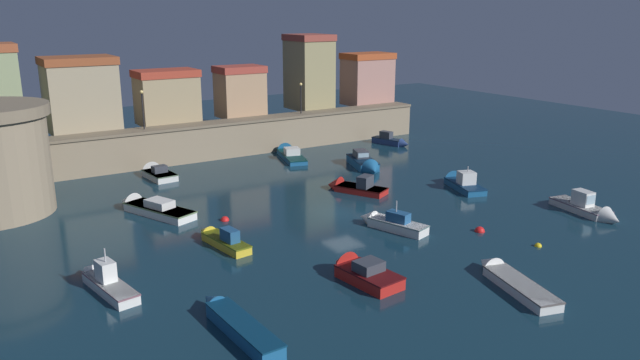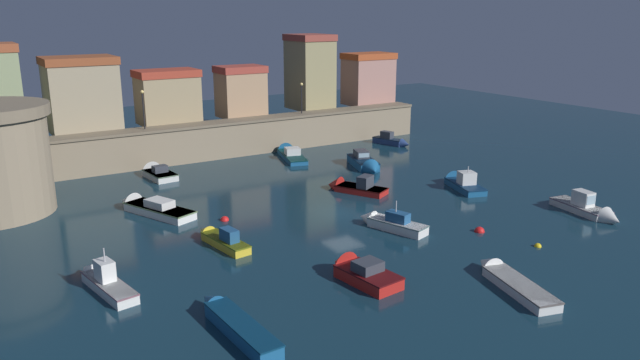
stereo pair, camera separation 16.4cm
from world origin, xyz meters
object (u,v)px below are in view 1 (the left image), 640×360
Objects in this scene: moored_boat_5 at (360,271)px; moored_boat_7 at (221,239)px; moored_boat_10 at (104,280)px; mooring_buoy_2 at (538,246)px; quay_lamp_1 at (301,93)px; moored_boat_11 at (391,141)px; quay_lamp_0 at (142,104)px; moored_boat_3 at (149,207)px; moored_boat_2 at (389,222)px; moored_boat_1 at (156,173)px; mooring_buoy_1 at (480,231)px; moored_boat_12 at (235,322)px; moored_boat_4 at (460,182)px; moored_boat_9 at (289,153)px; moored_boat_13 at (352,187)px; moored_boat_6 at (365,164)px; mooring_buoy_0 at (225,220)px; moored_boat_0 at (509,278)px; moored_boat_8 at (591,210)px.

moored_boat_7 is (-4.36, 8.76, -0.04)m from moored_boat_5.
moored_boat_10 is 13.31× the size of mooring_buoy_2.
quay_lamp_1 is 11.18m from moored_boat_11.
moored_boat_3 is at bearing -106.52° from quay_lamp_0.
moored_boat_2 is 0.72× the size of moored_boat_3.
moored_boat_1 is 7.12× the size of mooring_buoy_1.
quay_lamp_1 is 0.48× the size of moored_boat_12.
moored_boat_4 is (20.37, -16.77, 0.07)m from moored_boat_1.
moored_boat_2 reaches higher than moored_boat_9.
moored_boat_3 is 15.94m from moored_boat_13.
moored_boat_12 is 23.25m from moored_boat_13.
mooring_buoy_2 is (-2.53, -21.44, -0.47)m from moored_boat_6.
quay_lamp_0 is 27.55m from moored_boat_2.
mooring_buoy_1 is at bearing -83.17° from moored_boat_12.
moored_boat_1 is 0.90× the size of moored_boat_2.
quay_lamp_0 is 6.00× the size of mooring_buoy_0.
mooring_buoy_2 is at bearing -106.41° from moored_boat_5.
moored_boat_11 is (5.60, 15.99, 0.04)m from moored_boat_4.
moored_boat_5 is (-6.36, 4.83, 0.14)m from moored_boat_0.
moored_boat_10 is at bearing 56.05° from moored_boat_5.
moored_boat_4 reaches higher than moored_boat_7.
moored_boat_0 reaches higher than mooring_buoy_0.
mooring_buoy_2 is (-2.57, -33.15, -5.73)m from quay_lamp_1.
moored_boat_2 is 14.99m from moored_boat_8.
moored_boat_11 is at bearing 68.48° from mooring_buoy_2.
moored_boat_12 is 15.39m from mooring_buoy_0.
moored_boat_5 is 0.77× the size of moored_boat_6.
quay_lamp_1 is 0.69× the size of moored_boat_11.
moored_boat_9 is 1.08× the size of moored_boat_12.
quay_lamp_0 is 5.37× the size of mooring_buoy_1.
moored_boat_5 is 9.78m from moored_boat_7.
mooring_buoy_1 is (19.19, 3.11, -0.39)m from moored_boat_12.
moored_boat_3 is 6.04m from mooring_buoy_0.
moored_boat_4 is 9.17m from moored_boat_13.
moored_boat_3 is 1.24× the size of moored_boat_8.
quay_lamp_1 is at bearing 26.37° from moored_boat_4.
moored_boat_2 is at bearing -162.20° from moored_boat_1.
moored_boat_0 is at bearing -63.85° from mooring_buoy_0.
moored_boat_7 is at bearing 155.40° from mooring_buoy_1.
moored_boat_6 is (8.30, 13.90, 0.04)m from moored_boat_2.
moored_boat_6 is 1.17× the size of moored_boat_13.
moored_boat_1 is at bearing -130.89° from moored_boat_8.
moored_boat_5 is at bearing -115.43° from quay_lamp_1.
quay_lamp_1 reaches higher than moored_boat_3.
quay_lamp_0 is at bearing -2.42° from moored_boat_5.
moored_boat_2 is at bearing -54.62° from moored_boat_11.
moored_boat_0 is 10.23m from moored_boat_2.
moored_boat_10 reaches higher than moored_boat_12.
moored_boat_0 is 14.86m from moored_boat_12.
moored_boat_10 is (-7.73, -2.45, 0.05)m from moored_boat_7.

